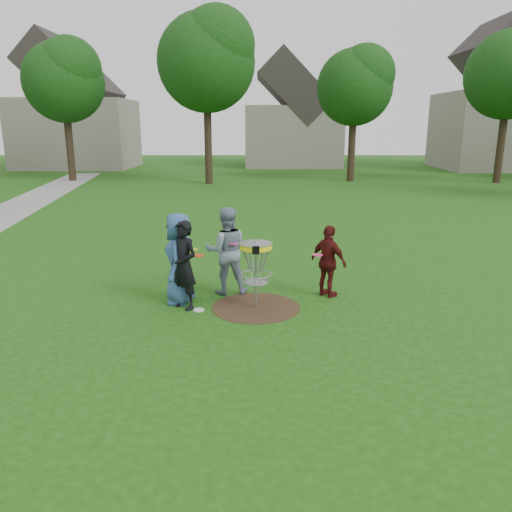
{
  "coord_description": "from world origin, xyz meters",
  "views": [
    {
      "loc": [
        0.04,
        -9.5,
        3.61
      ],
      "look_at": [
        0.0,
        0.3,
        1.0
      ],
      "focal_mm": 35.0,
      "sensor_mm": 36.0,
      "label": 1
    }
  ],
  "objects_px": {
    "player_blue": "(179,259)",
    "player_black": "(184,265)",
    "disc_golf_basket": "(256,259)",
    "player_grey": "(226,251)",
    "player_maroon": "(329,261)"
  },
  "relations": [
    {
      "from": "player_grey",
      "to": "player_maroon",
      "type": "height_order",
      "value": "player_grey"
    },
    {
      "from": "player_maroon",
      "to": "disc_golf_basket",
      "type": "relative_size",
      "value": 1.13
    },
    {
      "from": "player_black",
      "to": "player_grey",
      "type": "height_order",
      "value": "player_grey"
    },
    {
      "from": "disc_golf_basket",
      "to": "player_maroon",
      "type": "bearing_deg",
      "value": 24.36
    },
    {
      "from": "player_blue",
      "to": "disc_golf_basket",
      "type": "bearing_deg",
      "value": 80.6
    },
    {
      "from": "player_black",
      "to": "player_grey",
      "type": "distance_m",
      "value": 1.23
    },
    {
      "from": "player_blue",
      "to": "disc_golf_basket",
      "type": "height_order",
      "value": "player_blue"
    },
    {
      "from": "disc_golf_basket",
      "to": "player_black",
      "type": "bearing_deg",
      "value": -179.23
    },
    {
      "from": "player_blue",
      "to": "player_black",
      "type": "height_order",
      "value": "player_blue"
    },
    {
      "from": "player_black",
      "to": "disc_golf_basket",
      "type": "relative_size",
      "value": 1.29
    },
    {
      "from": "player_blue",
      "to": "disc_golf_basket",
      "type": "relative_size",
      "value": 1.36
    },
    {
      "from": "player_blue",
      "to": "player_maroon",
      "type": "xyz_separation_m",
      "value": [
        3.1,
        0.4,
        -0.17
      ]
    },
    {
      "from": "player_black",
      "to": "player_maroon",
      "type": "relative_size",
      "value": 1.15
    },
    {
      "from": "player_black",
      "to": "player_grey",
      "type": "relative_size",
      "value": 0.94
    },
    {
      "from": "player_blue",
      "to": "player_black",
      "type": "xyz_separation_m",
      "value": [
        0.14,
        -0.32,
        -0.05
      ]
    }
  ]
}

